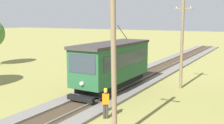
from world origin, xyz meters
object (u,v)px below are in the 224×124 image
utility_pole_near_tram (114,53)px  utility_pole_mid (182,43)px  red_tram (113,64)px  track_worker (106,102)px

utility_pole_near_tram → utility_pole_mid: utility_pole_near_tram is taller
red_tram → utility_pole_mid: (4.38, 3.45, 1.55)m
red_tram → utility_pole_mid: bearing=38.3°
utility_pole_mid → track_worker: size_ratio=4.09×
utility_pole_mid → track_worker: utility_pole_mid is taller
utility_pole_near_tram → utility_pole_mid: size_ratio=1.11×
red_tram → utility_pole_mid: utility_pole_mid is taller
red_tram → track_worker: 5.99m
red_tram → track_worker: bearing=-64.0°
red_tram → track_worker: size_ratio=4.79×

